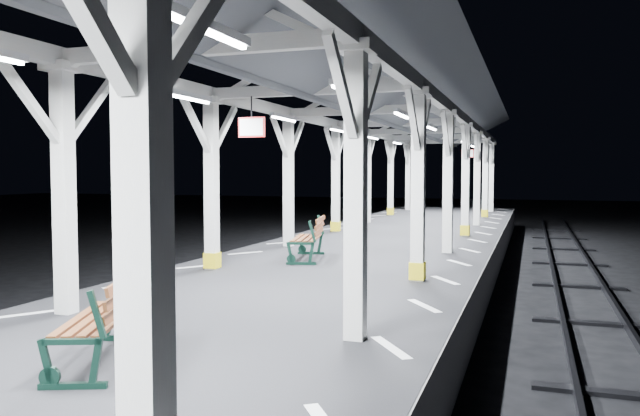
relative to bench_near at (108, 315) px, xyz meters
The scene contains 9 objects.
ground 3.89m from the bench_near, 88.51° to the left, with size 120.00×120.00×0.00m, color black.
platform 3.73m from the bench_near, 88.51° to the left, with size 6.00×50.00×1.00m, color black.
hazard_stripes_left 4.32m from the bench_near, 123.23° to the left, with size 1.00×48.00×0.01m, color silver.
hazard_stripes_right 4.43m from the bench_near, 54.73° to the left, with size 1.00×48.00×0.01m, color silver.
track_left 6.24m from the bench_near, 143.76° to the left, with size 2.20×60.00×0.16m.
track_right 6.39m from the bench_near, 35.23° to the left, with size 2.20×60.00×0.16m.
canopy 4.73m from the bench_near, 88.49° to the left, with size 5.40×49.00×4.65m.
bench_near is the anchor object (origin of this frame).
bench_mid 7.53m from the bench_near, 94.22° to the left, with size 0.98×1.79×0.92m.
Camera 1 is at (3.87, -8.69, 2.89)m, focal length 35.00 mm.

